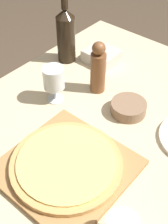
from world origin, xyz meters
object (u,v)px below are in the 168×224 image
at_px(wine_bottle, 66,34).
at_px(wine_glass, 54,79).
at_px(pepper_mill, 98,69).
at_px(small_bowl, 128,108).
at_px(pizza, 66,164).

xyz_separation_m(wine_bottle, wine_glass, (0.15, -0.23, -0.03)).
relative_size(pepper_mill, wine_glass, 1.48).
bearing_deg(small_bowl, wine_glass, -154.45).
height_order(pizza, pepper_mill, pepper_mill).
relative_size(wine_glass, small_bowl, 1.10).
distance_m(pizza, wine_bottle, 0.62).
bearing_deg(wine_glass, wine_bottle, 123.36).
xyz_separation_m(pizza, small_bowl, (-0.00, 0.34, -0.01)).
bearing_deg(pepper_mill, wine_bottle, 161.37).
relative_size(pizza, pepper_mill, 1.60).
distance_m(wine_bottle, small_bowl, 0.44).
bearing_deg(wine_bottle, small_bowl, -15.22).
distance_m(pizza, pepper_mill, 0.42).
bearing_deg(pepper_mill, pizza, -64.94).
xyz_separation_m(pepper_mill, wine_glass, (-0.09, -0.15, -0.00)).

